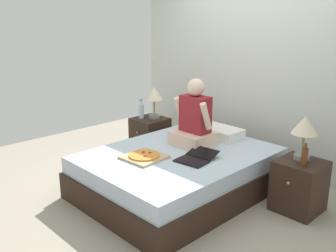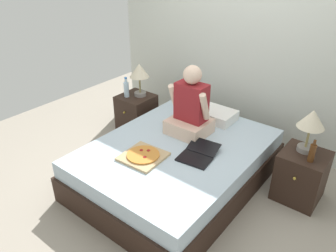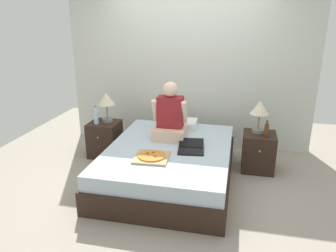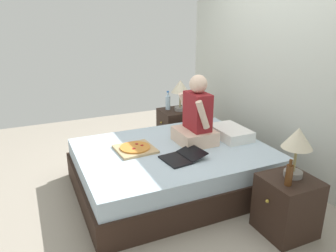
{
  "view_description": "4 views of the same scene",
  "coord_description": "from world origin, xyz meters",
  "px_view_note": "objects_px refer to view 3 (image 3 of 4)",
  "views": [
    {
      "loc": [
        2.73,
        -2.79,
        1.92
      ],
      "look_at": [
        -0.02,
        -0.15,
        0.8
      ],
      "focal_mm": 40.0,
      "sensor_mm": 36.0,
      "label": 1
    },
    {
      "loc": [
        1.75,
        -2.37,
        2.32
      ],
      "look_at": [
        -0.14,
        0.02,
        0.65
      ],
      "focal_mm": 35.0,
      "sensor_mm": 36.0,
      "label": 2
    },
    {
      "loc": [
        0.84,
        -3.8,
        2.09
      ],
      "look_at": [
        0.02,
        -0.15,
        0.81
      ],
      "focal_mm": 35.0,
      "sensor_mm": 36.0,
      "label": 3
    },
    {
      "loc": [
        3.0,
        -1.41,
        1.89
      ],
      "look_at": [
        -0.03,
        -0.05,
        0.73
      ],
      "focal_mm": 35.0,
      "sensor_mm": 36.0,
      "label": 4
    }
  ],
  "objects_px": {
    "pizza_box": "(152,157)",
    "lamp_on_left_nightstand": "(106,101)",
    "bed": "(169,164)",
    "beer_bottle": "(266,130)",
    "nightstand_right": "(258,152)",
    "laptop": "(191,149)",
    "water_bottle": "(96,117)",
    "lamp_on_right_nightstand": "(260,110)",
    "nightstand_left": "(105,139)",
    "person_seated": "(170,118)"
  },
  "relations": [
    {
      "from": "water_bottle",
      "to": "nightstand_right",
      "type": "distance_m",
      "value": 2.41
    },
    {
      "from": "water_bottle",
      "to": "person_seated",
      "type": "distance_m",
      "value": 1.19
    },
    {
      "from": "person_seated",
      "to": "laptop",
      "type": "relative_size",
      "value": 1.74
    },
    {
      "from": "beer_bottle",
      "to": "laptop",
      "type": "xyz_separation_m",
      "value": [
        -0.93,
        -0.53,
        -0.14
      ]
    },
    {
      "from": "lamp_on_left_nightstand",
      "to": "person_seated",
      "type": "height_order",
      "value": "person_seated"
    },
    {
      "from": "lamp_on_left_nightstand",
      "to": "laptop",
      "type": "height_order",
      "value": "lamp_on_left_nightstand"
    },
    {
      "from": "lamp_on_left_nightstand",
      "to": "pizza_box",
      "type": "relative_size",
      "value": 1.07
    },
    {
      "from": "nightstand_left",
      "to": "pizza_box",
      "type": "relative_size",
      "value": 1.27
    },
    {
      "from": "lamp_on_right_nightstand",
      "to": "pizza_box",
      "type": "distance_m",
      "value": 1.65
    },
    {
      "from": "bed",
      "to": "lamp_on_right_nightstand",
      "type": "height_order",
      "value": "lamp_on_right_nightstand"
    },
    {
      "from": "nightstand_right",
      "to": "person_seated",
      "type": "xyz_separation_m",
      "value": [
        -1.21,
        -0.27,
        0.49
      ]
    },
    {
      "from": "pizza_box",
      "to": "beer_bottle",
      "type": "bearing_deg",
      "value": 33.08
    },
    {
      "from": "pizza_box",
      "to": "lamp_on_left_nightstand",
      "type": "bearing_deg",
      "value": 133.69
    },
    {
      "from": "beer_bottle",
      "to": "pizza_box",
      "type": "bearing_deg",
      "value": -146.92
    },
    {
      "from": "bed",
      "to": "laptop",
      "type": "height_order",
      "value": "laptop"
    },
    {
      "from": "bed",
      "to": "lamp_on_left_nightstand",
      "type": "height_order",
      "value": "lamp_on_left_nightstand"
    },
    {
      "from": "beer_bottle",
      "to": "person_seated",
      "type": "xyz_separation_m",
      "value": [
        -1.28,
        -0.17,
        0.13
      ]
    },
    {
      "from": "bed",
      "to": "water_bottle",
      "type": "distance_m",
      "value": 1.38
    },
    {
      "from": "nightstand_left",
      "to": "beer_bottle",
      "type": "distance_m",
      "value": 2.39
    },
    {
      "from": "lamp_on_left_nightstand",
      "to": "nightstand_right",
      "type": "relative_size",
      "value": 0.84
    },
    {
      "from": "water_bottle",
      "to": "pizza_box",
      "type": "height_order",
      "value": "water_bottle"
    },
    {
      "from": "nightstand_right",
      "to": "beer_bottle",
      "type": "distance_m",
      "value": 0.38
    },
    {
      "from": "nightstand_left",
      "to": "water_bottle",
      "type": "distance_m",
      "value": 0.4
    },
    {
      "from": "nightstand_left",
      "to": "lamp_on_left_nightstand",
      "type": "xyz_separation_m",
      "value": [
        0.04,
        0.05,
        0.59
      ]
    },
    {
      "from": "laptop",
      "to": "pizza_box",
      "type": "relative_size",
      "value": 1.06
    },
    {
      "from": "beer_bottle",
      "to": "person_seated",
      "type": "relative_size",
      "value": 0.29
    },
    {
      "from": "bed",
      "to": "beer_bottle",
      "type": "relative_size",
      "value": 9.1
    },
    {
      "from": "bed",
      "to": "pizza_box",
      "type": "xyz_separation_m",
      "value": [
        -0.13,
        -0.39,
        0.26
      ]
    },
    {
      "from": "nightstand_right",
      "to": "person_seated",
      "type": "bearing_deg",
      "value": -167.47
    },
    {
      "from": "person_seated",
      "to": "lamp_on_left_nightstand",
      "type": "bearing_deg",
      "value": 163.11
    },
    {
      "from": "person_seated",
      "to": "laptop",
      "type": "height_order",
      "value": "person_seated"
    },
    {
      "from": "nightstand_left",
      "to": "person_seated",
      "type": "distance_m",
      "value": 1.22
    },
    {
      "from": "nightstand_left",
      "to": "water_bottle",
      "type": "bearing_deg",
      "value": -131.65
    },
    {
      "from": "bed",
      "to": "nightstand_left",
      "type": "distance_m",
      "value": 1.29
    },
    {
      "from": "pizza_box",
      "to": "laptop",
      "type": "bearing_deg",
      "value": 39.82
    },
    {
      "from": "bed",
      "to": "laptop",
      "type": "xyz_separation_m",
      "value": [
        0.29,
        -0.05,
        0.26
      ]
    },
    {
      "from": "lamp_on_right_nightstand",
      "to": "bed",
      "type": "bearing_deg",
      "value": -150.54
    },
    {
      "from": "nightstand_left",
      "to": "person_seated",
      "type": "relative_size",
      "value": 0.69
    },
    {
      "from": "person_seated",
      "to": "bed",
      "type": "bearing_deg",
      "value": -79.32
    },
    {
      "from": "lamp_on_left_nightstand",
      "to": "nightstand_left",
      "type": "bearing_deg",
      "value": -128.63
    },
    {
      "from": "laptop",
      "to": "pizza_box",
      "type": "distance_m",
      "value": 0.54
    },
    {
      "from": "beer_bottle",
      "to": "lamp_on_right_nightstand",
      "type": "bearing_deg",
      "value": 123.69
    },
    {
      "from": "pizza_box",
      "to": "nightstand_right",
      "type": "bearing_deg",
      "value": 37.44
    },
    {
      "from": "nightstand_left",
      "to": "beer_bottle",
      "type": "xyz_separation_m",
      "value": [
        2.36,
        -0.1,
        0.36
      ]
    },
    {
      "from": "nightstand_right",
      "to": "nightstand_left",
      "type": "bearing_deg",
      "value": 180.0
    },
    {
      "from": "nightstand_right",
      "to": "water_bottle",
      "type": "bearing_deg",
      "value": -177.83
    },
    {
      "from": "lamp_on_left_nightstand",
      "to": "water_bottle",
      "type": "relative_size",
      "value": 1.63
    },
    {
      "from": "person_seated",
      "to": "laptop",
      "type": "bearing_deg",
      "value": -46.05
    },
    {
      "from": "bed",
      "to": "nightstand_right",
      "type": "height_order",
      "value": "nightstand_right"
    },
    {
      "from": "nightstand_left",
      "to": "laptop",
      "type": "distance_m",
      "value": 1.58
    }
  ]
}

